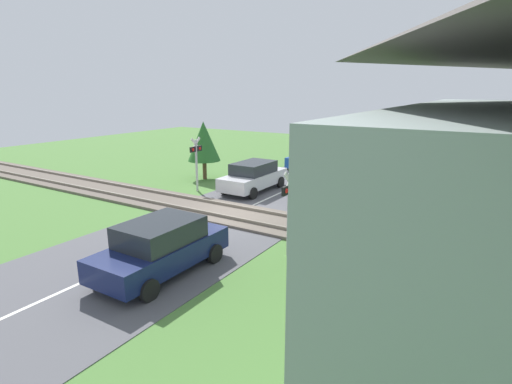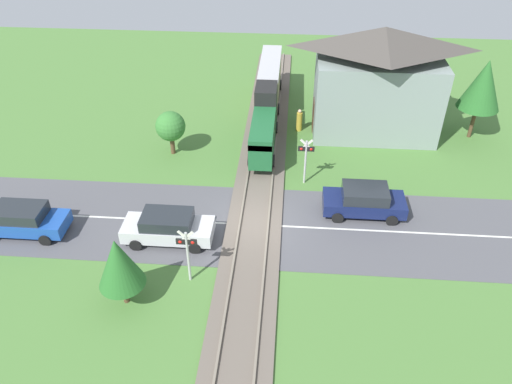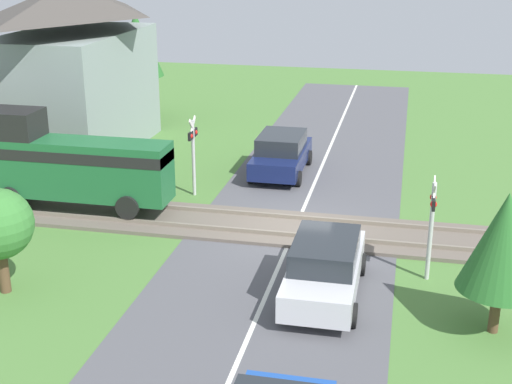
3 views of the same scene
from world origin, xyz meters
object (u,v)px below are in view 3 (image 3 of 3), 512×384
Objects in this scene: car_far_side at (281,153)px; crossing_signal_east_approach at (193,145)px; crossing_signal_west_approach at (432,215)px; car_near_crossing at (325,267)px; pedestrian_by_station at (29,168)px; station_building at (75,72)px.

crossing_signal_east_approach is (-3.06, 2.59, 1.01)m from car_far_side.
crossing_signal_west_approach is 1.00× the size of crossing_signal_east_approach.
car_far_side is (9.67, 2.88, 0.02)m from car_near_crossing.
crossing_signal_west_approach is at bearing -122.26° from crossing_signal_east_approach.
crossing_signal_east_approach is 6.31m from pedestrian_by_station.
crossing_signal_west_approach reaches higher than car_far_side.
crossing_signal_east_approach is at bearing 139.80° from car_far_side.
crossing_signal_west_approach and crossing_signal_east_approach have the same top height.
station_building is at bearing 55.40° from crossing_signal_east_approach.
pedestrian_by_station is at bearing 111.19° from car_far_side.
car_far_side is 1.48× the size of crossing_signal_west_approach.
car_far_side is 0.50× the size of station_building.
car_near_crossing is 0.52× the size of station_building.
station_building is (4.46, 6.46, 1.56)m from crossing_signal_east_approach.
crossing_signal_east_approach is 1.86× the size of pedestrian_by_station.
car_near_crossing is at bearing 120.52° from crossing_signal_west_approach.
crossing_signal_west_approach is at bearing -123.31° from station_building.
crossing_signal_east_approach is (5.08, 8.05, 0.00)m from crossing_signal_west_approach.
pedestrian_by_station is (-4.80, -0.26, -2.70)m from station_building.
car_near_crossing is 1.54× the size of crossing_signal_east_approach.
pedestrian_by_station is (-0.35, 6.20, -1.14)m from crossing_signal_east_approach.
crossing_signal_east_approach is at bearing 39.60° from car_near_crossing.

